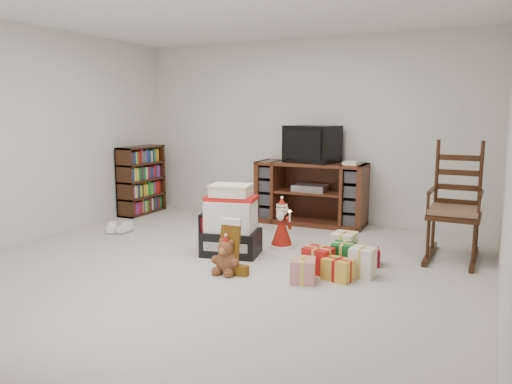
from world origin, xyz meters
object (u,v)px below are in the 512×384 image
Objects in this scene: red_suitcase at (218,234)px; santa_figurine at (282,229)px; rocking_chair at (454,217)px; mrs_claus_figurine at (222,226)px; crt_television at (312,144)px; bookshelf at (142,181)px; gift_cluster at (340,260)px; gift_pile at (231,225)px; teddy_bear at (227,259)px; sneaker_pair at (118,229)px; tv_stand at (311,193)px.

red_suitcase is 0.75m from santa_figurine.
rocking_chair reaches higher than santa_figurine.
santa_figurine is 0.91× the size of mrs_claus_figurine.
rocking_chair is 2.18m from crt_television.
bookshelf is at bearing 150.75° from mrs_claus_figurine.
gift_pile is at bearing 177.00° from gift_cluster.
mrs_claus_figurine reaches higher than gift_cluster.
bookshelf is at bearing 130.32° from red_suitcase.
rocking_chair is 3.85× the size of teddy_bear.
bookshelf is at bearing 142.39° from teddy_bear.
bookshelf is 1.31m from sneaker_pair.
rocking_chair is 2.48m from mrs_claus_figurine.
tv_stand is 2.56m from sneaker_pair.
red_suitcase is at bearing -34.04° from bookshelf.
gift_cluster is at bearing -49.74° from crt_television.
red_suitcase is (-2.26, -0.98, -0.21)m from rocking_chair.
teddy_bear is 2.55m from crt_television.
red_suitcase is 2.10m from crt_television.
crt_television is (0.51, 1.56, 0.84)m from mrs_claus_figurine.
gift_cluster is at bearing -33.25° from santa_figurine.
bookshelf is at bearing -172.14° from tv_stand.
sneaker_pair is (-1.74, 0.23, -0.28)m from gift_pile.
mrs_claus_figurine is 0.62× the size of gift_cluster.
tv_stand reaches higher than teddy_bear.
mrs_claus_figurine is at bearing 168.61° from gift_cluster.
tv_stand is at bearing 69.91° from gift_pile.
bookshelf is 0.99× the size of gift_cluster.
gift_cluster is (1.21, -0.06, -0.21)m from gift_pile.
red_suitcase is (-0.12, -0.09, -0.10)m from gift_pile.
rocking_chair is at bearing -6.01° from bookshelf.
tv_stand reaches higher than gift_pile.
crt_television is at bearing 94.96° from santa_figurine.
mrs_claus_figurine is 1.87× the size of sneaker_pair.
santa_figurine is (-1.76, -0.41, -0.22)m from rocking_chair.
bookshelf reaches higher than tv_stand.
red_suitcase is at bearing -32.25° from sneaker_pair.
tv_stand is 0.66m from crt_television.
crt_television is at bearing 89.87° from teddy_bear.
rocking_chair reaches higher than sneaker_pair.
crt_television reaches higher than rocking_chair.
sneaker_pair is at bearing -173.30° from santa_figurine.
bookshelf reaches higher than santa_figurine.
rocking_chair is at bearing -11.62° from sneaker_pair.
red_suitcase is (-0.39, -1.86, -0.19)m from tv_stand.
tv_stand is at bearing 9.41° from bookshelf.
bookshelf is 2.63m from gift_pile.
crt_television reaches higher than bookshelf.
rocking_chair reaches higher than bookshelf.
sneaker_pair is at bearing 179.95° from mrs_claus_figurine.
sneaker_pair is at bearing -128.96° from crt_television.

